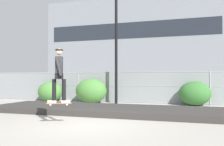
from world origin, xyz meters
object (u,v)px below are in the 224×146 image
object	(u,v)px
street_lamp	(116,23)
shrub_right	(195,93)
shrub_center	(91,91)
skater	(59,72)
parked_car_mid	(191,88)
skateboard	(59,103)
parked_car_near	(111,87)
shrub_left	(50,92)

from	to	relation	value
street_lamp	shrub_right	xyz separation A→B (m)	(4.30, 0.33, -3.99)
shrub_center	street_lamp	bearing A→B (deg)	6.54
skater	parked_car_mid	bearing A→B (deg)	71.80
skater	street_lamp	distance (m)	7.66
street_lamp	shrub_center	xyz separation A→B (m)	(-1.49, -0.17, -3.92)
skateboard	shrub_right	size ratio (longest dim) A/B	0.48
street_lamp	parked_car_near	world-z (taller)	street_lamp
skateboard	parked_car_near	bearing A→B (deg)	100.55
parked_car_mid	shrub_right	xyz separation A→B (m)	(0.31, -3.71, -0.19)
parked_car_near	shrub_left	size ratio (longest dim) A/B	2.77
shrub_left	shrub_center	xyz separation A→B (m)	(2.88, -0.23, 0.10)
skateboard	shrub_left	bearing A→B (deg)	123.58
shrub_center	shrub_right	distance (m)	5.82
skater	parked_car_mid	world-z (taller)	skater
parked_car_mid	shrub_center	size ratio (longest dim) A/B	2.45
skateboard	skater	size ratio (longest dim) A/B	0.46
parked_car_mid	shrub_left	bearing A→B (deg)	-154.57
skater	shrub_left	xyz separation A→B (m)	(-4.72, 7.11, -1.05)
shrub_center	parked_car_near	bearing A→B (deg)	93.01
shrub_right	parked_car_near	bearing A→B (deg)	148.72
parked_car_mid	shrub_center	world-z (taller)	parked_car_mid
street_lamp	parked_car_near	size ratio (longest dim) A/B	1.71
parked_car_near	parked_car_mid	size ratio (longest dim) A/B	0.98
skateboard	skater	xyz separation A→B (m)	(-0.00, 0.00, 1.01)
street_lamp	shrub_center	bearing A→B (deg)	-173.46
skateboard	parked_car_mid	xyz separation A→B (m)	(3.64, 11.09, 0.18)
parked_car_mid	shrub_center	bearing A→B (deg)	-142.51
shrub_left	street_lamp	bearing A→B (deg)	-0.74
skateboard	shrub_right	xyz separation A→B (m)	(3.96, 7.38, -0.01)
parked_car_mid	skateboard	bearing A→B (deg)	-108.20
shrub_left	shrub_right	size ratio (longest dim) A/B	0.96
street_lamp	shrub_left	bearing A→B (deg)	179.26
street_lamp	parked_car_mid	bearing A→B (deg)	45.31
shrub_left	skater	bearing A→B (deg)	-56.42
shrub_left	parked_car_near	bearing A→B (deg)	55.79
street_lamp	parked_car_mid	world-z (taller)	street_lamp
shrub_left	shrub_center	size ratio (longest dim) A/B	0.86
street_lamp	skater	bearing A→B (deg)	-87.19
street_lamp	shrub_left	xyz separation A→B (m)	(-4.37, 0.06, -4.02)
skater	parked_car_near	xyz separation A→B (m)	(-2.05, 11.03, -0.83)
shrub_right	parked_car_mid	bearing A→B (deg)	94.84
shrub_left	skateboard	bearing A→B (deg)	-56.42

